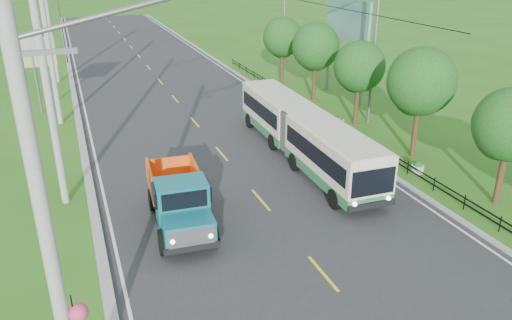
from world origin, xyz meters
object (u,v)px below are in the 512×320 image
billboard_left (32,57)px  tree_fourth (359,69)px  tree_second (509,128)px  tree_fifth (315,49)px  pole_near (49,92)px  pole_mid (49,45)px  tree_back (283,39)px  streetlight_far (282,21)px  planter_mid (339,121)px  dump_truck (179,197)px  pole_nearest (51,241)px  streetlight_mid (372,48)px  billboard_right (347,26)px  planter_near (417,167)px  pole_far (49,21)px  tree_third (420,85)px  planter_far (288,91)px  bus (303,131)px

billboard_left → tree_fourth: bearing=-27.0°
tree_second → tree_fifth: (0.00, 18.00, 0.33)m
pole_near → tree_second: (18.12, -6.86, -1.57)m
pole_mid → tree_back: size_ratio=1.82×
streetlight_far → billboard_left: bearing=-168.8°
streetlight_far → planter_mid: size_ratio=13.54×
tree_fourth → dump_truck: (-13.76, -9.04, -2.26)m
pole_nearest → streetlight_far: 36.30m
pole_nearest → billboard_left: pole_nearest is taller
planter_mid → streetlight_mid: bearing=0.0°
tree_back → billboard_right: bearing=-68.3°
pole_near → billboard_right: 23.32m
planter_near → billboard_right: bearing=75.2°
dump_truck → tree_fifth: bearing=51.5°
planter_near → billboard_left: size_ratio=0.13×
pole_far → planter_mid: bearing=-48.4°
tree_third → planter_mid: bearing=102.1°
pole_nearest → billboard_left: 27.05m
pole_nearest → dump_truck: bearing=61.9°
tree_second → streetlight_far: size_ratio=0.58×
pole_nearest → tree_fifth: size_ratio=1.72×
pole_mid → tree_third: 22.25m
tree_fifth → planter_far: 4.21m
pole_near → streetlight_far: (18.90, 19.00, -0.19)m
billboard_right → dump_truck: size_ratio=1.28×
planter_far → billboard_left: billboard_left is taller
tree_fourth → planter_far: size_ratio=8.06×
pole_far → pole_mid: bearing=-90.0°
tree_third → tree_back: size_ratio=1.09×
planter_mid → bus: bearing=-138.0°
tree_back → streetlight_far: bearing=67.1°
billboard_left → planter_mid: bearing=-28.9°
streetlight_far → streetlight_mid: bearing=-90.0°
pole_nearest → pole_mid: (-0.02, 24.00, 0.16)m
pole_nearest → tree_back: pole_nearest is taller
tree_third → billboard_right: (2.44, 11.86, 1.36)m
pole_near → streetlight_mid: 19.56m
pole_nearest → tree_second: pole_nearest is taller
pole_mid → tree_fourth: bearing=-20.7°
billboard_right → tree_back: bearing=111.7°
pole_mid → pole_far: same height
pole_near → dump_truck: bearing=-41.8°
pole_far → streetlight_far: size_ratio=1.10×
pole_mid → planter_mid: (16.86, -7.00, -4.81)m
tree_back → dump_truck: (-13.76, -21.04, -2.33)m
tree_second → planter_far: (-1.26, 19.86, -3.23)m
tree_second → tree_fourth: 12.00m
planter_mid → pole_mid: bearing=157.5°
tree_third → streetlight_far: streetlight_far is taller
pole_far → dump_truck: bearing=-81.1°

